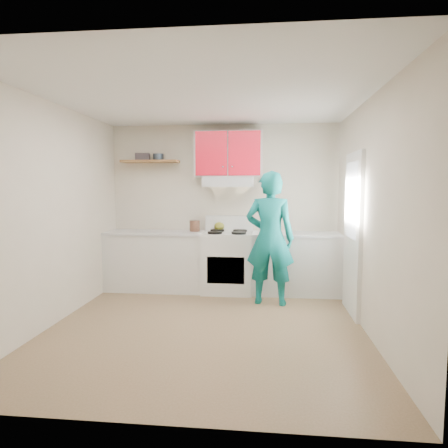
# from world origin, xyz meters

# --- Properties ---
(floor) EXTENTS (3.80, 3.80, 0.00)m
(floor) POSITION_xyz_m (0.00, 0.00, 0.00)
(floor) COLOR brown
(floor) RESTS_ON ground
(ceiling) EXTENTS (3.60, 3.80, 0.04)m
(ceiling) POSITION_xyz_m (0.00, 0.00, 2.60)
(ceiling) COLOR white
(ceiling) RESTS_ON floor
(back_wall) EXTENTS (3.60, 0.04, 2.60)m
(back_wall) POSITION_xyz_m (0.00, 1.90, 1.30)
(back_wall) COLOR beige
(back_wall) RESTS_ON floor
(front_wall) EXTENTS (3.60, 0.04, 2.60)m
(front_wall) POSITION_xyz_m (0.00, -1.90, 1.30)
(front_wall) COLOR beige
(front_wall) RESTS_ON floor
(left_wall) EXTENTS (0.04, 3.80, 2.60)m
(left_wall) POSITION_xyz_m (-1.80, 0.00, 1.30)
(left_wall) COLOR beige
(left_wall) RESTS_ON floor
(right_wall) EXTENTS (0.04, 3.80, 2.60)m
(right_wall) POSITION_xyz_m (1.80, 0.00, 1.30)
(right_wall) COLOR beige
(right_wall) RESTS_ON floor
(door) EXTENTS (0.05, 0.85, 2.05)m
(door) POSITION_xyz_m (1.78, 0.70, 1.02)
(door) COLOR white
(door) RESTS_ON floor
(door_glass) EXTENTS (0.01, 0.55, 0.95)m
(door_glass) POSITION_xyz_m (1.75, 0.70, 1.45)
(door_glass) COLOR white
(door_glass) RESTS_ON door
(counter_left) EXTENTS (1.52, 0.60, 0.90)m
(counter_left) POSITION_xyz_m (-1.04, 1.60, 0.45)
(counter_left) COLOR silver
(counter_left) RESTS_ON floor
(counter_right) EXTENTS (1.32, 0.60, 0.90)m
(counter_right) POSITION_xyz_m (1.14, 1.60, 0.45)
(counter_right) COLOR silver
(counter_right) RESTS_ON floor
(stove) EXTENTS (0.76, 0.65, 0.92)m
(stove) POSITION_xyz_m (0.10, 1.57, 0.46)
(stove) COLOR white
(stove) RESTS_ON floor
(range_hood) EXTENTS (0.76, 0.44, 0.15)m
(range_hood) POSITION_xyz_m (0.10, 1.68, 1.70)
(range_hood) COLOR silver
(range_hood) RESTS_ON back_wall
(upper_cabinets) EXTENTS (1.02, 0.33, 0.70)m
(upper_cabinets) POSITION_xyz_m (0.10, 1.73, 2.12)
(upper_cabinets) COLOR red
(upper_cabinets) RESTS_ON back_wall
(shelf) EXTENTS (0.90, 0.30, 0.04)m
(shelf) POSITION_xyz_m (-1.15, 1.75, 2.02)
(shelf) COLOR brown
(shelf) RESTS_ON back_wall
(books) EXTENTS (0.23, 0.18, 0.11)m
(books) POSITION_xyz_m (-1.28, 1.77, 2.09)
(books) COLOR #383137
(books) RESTS_ON shelf
(tin) EXTENTS (0.21, 0.21, 0.10)m
(tin) POSITION_xyz_m (-1.01, 1.73, 2.09)
(tin) COLOR #333D4C
(tin) RESTS_ON shelf
(kettle) EXTENTS (0.17, 0.17, 0.14)m
(kettle) POSITION_xyz_m (-0.06, 1.81, 0.99)
(kettle) COLOR olive
(kettle) RESTS_ON stove
(crock) EXTENTS (0.21, 0.21, 0.19)m
(crock) POSITION_xyz_m (-0.43, 1.68, 1.00)
(crock) COLOR #4B2E21
(crock) RESTS_ON counter_left
(cutting_board) EXTENTS (0.34, 0.27, 0.02)m
(cutting_board) POSITION_xyz_m (0.86, 1.60, 0.91)
(cutting_board) COLOR olive
(cutting_board) RESTS_ON counter_right
(silicone_mat) EXTENTS (0.34, 0.29, 0.01)m
(silicone_mat) POSITION_xyz_m (1.51, 1.64, 0.90)
(silicone_mat) COLOR red
(silicone_mat) RESTS_ON counter_right
(person) EXTENTS (0.72, 0.52, 1.83)m
(person) POSITION_xyz_m (0.74, 1.01, 0.92)
(person) COLOR #0D7574
(person) RESTS_ON floor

